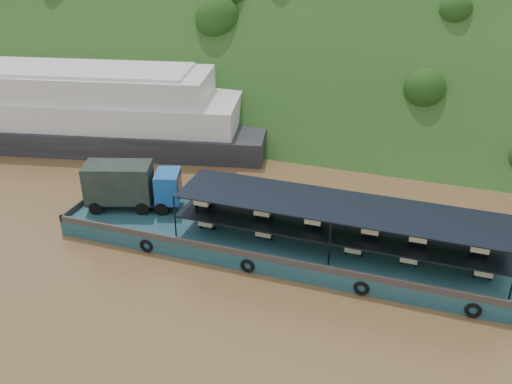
% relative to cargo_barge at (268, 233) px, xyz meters
% --- Properties ---
extents(ground, '(160.00, 160.00, 0.00)m').
position_rel_cargo_barge_xyz_m(ground, '(0.17, -0.50, -1.25)').
color(ground, brown).
rests_on(ground, ground).
extents(hillside, '(140.00, 39.60, 39.60)m').
position_rel_cargo_barge_xyz_m(hillside, '(0.17, 35.50, -1.25)').
color(hillside, '#173A15').
rests_on(hillside, ground).
extents(cargo_barge, '(35.00, 7.18, 5.00)m').
position_rel_cargo_barge_xyz_m(cargo_barge, '(0.00, 0.00, 0.00)').
color(cargo_barge, '#163D4F').
rests_on(cargo_barge, ground).
extents(passenger_ferry, '(41.51, 18.40, 8.16)m').
position_rel_cargo_barge_xyz_m(passenger_ferry, '(-25.78, 13.96, 2.28)').
color(passenger_ferry, black).
rests_on(passenger_ferry, ground).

